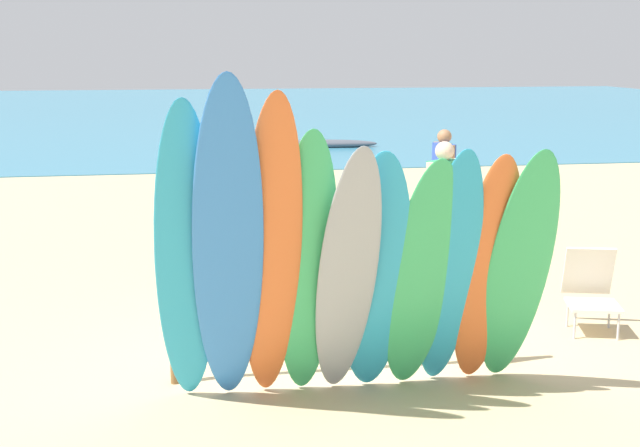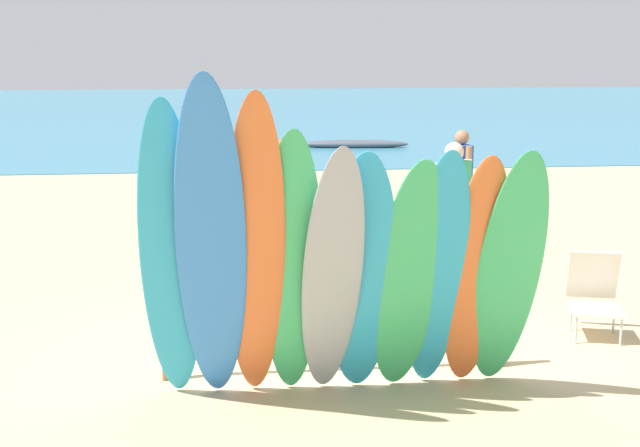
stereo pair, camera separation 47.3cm
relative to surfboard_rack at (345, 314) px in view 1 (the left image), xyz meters
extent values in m
plane|color=tan|center=(0.00, 14.00, -0.55)|extent=(60.00, 60.00, 0.00)
cube|color=teal|center=(0.00, 32.55, -0.54)|extent=(60.00, 40.00, 0.02)
cylinder|color=brown|center=(-1.49, 0.00, -0.22)|extent=(0.07, 0.07, 0.66)
cylinder|color=brown|center=(1.49, 0.00, -0.22)|extent=(0.07, 0.07, 0.66)
cylinder|color=brown|center=(0.00, 0.00, 0.11)|extent=(3.09, 0.06, 0.06)
ellipsoid|color=#289EC6|center=(-1.36, -0.73, 0.72)|extent=(0.47, 1.05, 2.52)
ellipsoid|color=#337AD1|center=(-1.05, -0.84, 0.80)|extent=(0.55, 1.21, 2.70)
ellipsoid|color=orange|center=(-0.72, -0.77, 0.74)|extent=(0.47, 1.09, 2.57)
ellipsoid|color=#38B266|center=(-0.44, -0.69, 0.60)|extent=(0.49, 0.92, 2.29)
ellipsoid|color=#999EA3|center=(-0.13, -0.75, 0.54)|extent=(0.51, 1.03, 2.18)
ellipsoid|color=#289EC6|center=(0.12, -0.65, 0.51)|extent=(0.59, 0.84, 2.11)
ellipsoid|color=#38B266|center=(0.50, -0.64, 0.48)|extent=(0.63, 0.83, 2.04)
ellipsoid|color=#289EC6|center=(0.74, -0.62, 0.51)|extent=(0.49, 0.84, 2.11)
ellipsoid|color=orange|center=(1.05, -0.60, 0.49)|extent=(0.50, 0.79, 2.06)
ellipsoid|color=#38B266|center=(1.31, -0.65, 0.51)|extent=(0.54, 0.86, 2.11)
cylinder|color=beige|center=(1.94, 3.04, -0.13)|extent=(0.13, 0.13, 0.83)
cylinder|color=beige|center=(1.66, 2.84, -0.13)|extent=(0.13, 0.13, 0.83)
cube|color=#2D4CB2|center=(1.80, 2.94, 0.22)|extent=(0.45, 0.27, 0.20)
cube|color=#33A36B|center=(1.80, 2.94, 0.61)|extent=(0.48, 0.43, 0.65)
sphere|color=beige|center=(1.80, 2.94, 1.05)|extent=(0.23, 0.23, 0.23)
cylinder|color=beige|center=(2.03, 3.10, 0.64)|extent=(0.10, 0.10, 0.58)
cylinder|color=beige|center=(1.58, 2.78, 0.64)|extent=(0.10, 0.10, 0.58)
cylinder|color=brown|center=(-0.19, 3.74, -0.14)|extent=(0.12, 0.12, 0.82)
cylinder|color=brown|center=(-0.21, 4.08, -0.14)|extent=(0.12, 0.12, 0.82)
cube|color=orange|center=(-0.20, 3.91, 0.21)|extent=(0.44, 0.27, 0.20)
cube|color=#2D4CB2|center=(-0.20, 3.91, 0.59)|extent=(0.25, 0.44, 0.64)
sphere|color=brown|center=(-0.20, 3.91, 1.03)|extent=(0.23, 0.23, 0.23)
cylinder|color=brown|center=(-0.18, 3.64, 0.63)|extent=(0.10, 0.10, 0.57)
cylinder|color=brown|center=(-0.22, 4.18, 0.63)|extent=(0.10, 0.10, 0.57)
cylinder|color=#9E704C|center=(2.59, 5.68, -0.16)|extent=(0.12, 0.12, 0.78)
cylinder|color=#9E704C|center=(2.64, 5.36, -0.16)|extent=(0.12, 0.12, 0.78)
cube|color=#B23399|center=(2.62, 5.52, 0.17)|extent=(0.42, 0.26, 0.19)
cube|color=#2D4CB2|center=(2.62, 5.52, 0.54)|extent=(0.27, 0.43, 0.61)
sphere|color=#9E704C|center=(2.62, 5.52, 0.95)|extent=(0.22, 0.22, 0.22)
cylinder|color=#9E704C|center=(2.58, 5.77, 0.57)|extent=(0.09, 0.09, 0.54)
cylinder|color=#9E704C|center=(2.66, 5.26, 0.57)|extent=(0.09, 0.09, 0.54)
cylinder|color=tan|center=(-0.39, 2.55, -0.13)|extent=(0.13, 0.13, 0.84)
cylinder|color=tan|center=(-0.54, 2.24, -0.13)|extent=(0.13, 0.13, 0.84)
cube|color=#2D4CB2|center=(-0.46, 2.39, 0.22)|extent=(0.45, 0.28, 0.20)
cube|color=orange|center=(-0.46, 2.39, 0.62)|extent=(0.39, 0.49, 0.65)
sphere|color=tan|center=(-0.46, 2.39, 1.06)|extent=(0.24, 0.24, 0.24)
cylinder|color=tan|center=(-0.35, 2.64, 0.65)|extent=(0.10, 0.10, 0.58)
cylinder|color=tan|center=(-0.58, 2.14, 0.65)|extent=(0.10, 0.10, 0.58)
cylinder|color=#B7B7BC|center=(2.42, 0.51, -0.41)|extent=(0.02, 0.02, 0.28)
cylinder|color=#B7B7BC|center=(2.82, 0.40, -0.41)|extent=(0.02, 0.02, 0.28)
cylinder|color=#B7B7BC|center=(2.51, 0.87, -0.41)|extent=(0.02, 0.02, 0.28)
cylinder|color=#B7B7BC|center=(2.92, 0.77, -0.41)|extent=(0.02, 0.02, 0.28)
cube|color=silver|center=(2.67, 0.64, -0.25)|extent=(0.60, 0.56, 0.03)
cube|color=silver|center=(2.75, 0.94, 0.02)|extent=(0.54, 0.33, 0.53)
ellipsoid|color=#4C515B|center=(2.67, 17.04, -0.43)|extent=(3.15, 0.80, 0.25)
camera|label=1|loc=(-1.37, -6.99, 2.29)|focal=47.68mm
camera|label=2|loc=(-0.90, -7.05, 2.29)|focal=47.68mm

